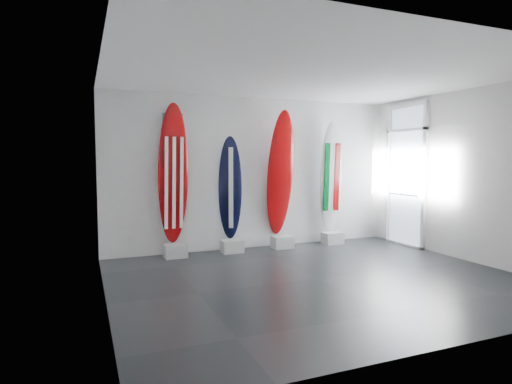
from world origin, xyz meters
name	(u,v)px	position (x,y,z in m)	size (l,w,h in m)	color
floor	(319,279)	(0.00, 0.00, 0.00)	(6.00, 6.00, 0.00)	black
ceiling	(321,74)	(0.00, 0.00, 3.00)	(6.00, 6.00, 0.00)	white
wall_back	(256,173)	(0.00, 2.50, 1.50)	(6.00, 6.00, 0.00)	silver
wall_front	(460,189)	(0.00, -2.50, 1.50)	(6.00, 6.00, 0.00)	silver
wall_left	(103,183)	(-3.00, 0.00, 1.50)	(5.00, 5.00, 0.00)	silver
wall_right	(470,175)	(3.00, 0.00, 1.50)	(5.00, 5.00, 0.00)	silver
display_block_usa	(176,251)	(-1.70, 2.18, 0.12)	(0.40, 0.30, 0.24)	silver
surfboard_usa	(173,174)	(-1.70, 2.28, 1.51)	(0.58, 0.08, 2.55)	#8C0507
display_block_navy	(232,246)	(-0.62, 2.18, 0.12)	(0.40, 0.30, 0.24)	silver
surfboard_navy	(230,188)	(-0.62, 2.28, 1.23)	(0.45, 0.08, 1.98)	black
display_block_swiss	(282,242)	(0.45, 2.18, 0.12)	(0.40, 0.30, 0.24)	silver
surfboard_swiss	(280,174)	(0.45, 2.28, 1.49)	(0.57, 0.08, 2.53)	#8C0507
display_block_italy	(333,238)	(1.63, 2.18, 0.12)	(0.40, 0.30, 0.24)	silver
surfboard_italy	(331,177)	(1.63, 2.28, 1.41)	(0.53, 0.08, 2.33)	silver
wall_outlet	(131,238)	(-2.45, 2.48, 0.35)	(0.09, 0.02, 0.13)	silver
glass_door	(406,177)	(2.97, 1.55, 1.43)	(0.12, 1.16, 2.85)	white
balcony	(452,217)	(4.30, 1.55, 0.50)	(2.80, 2.20, 1.20)	slate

